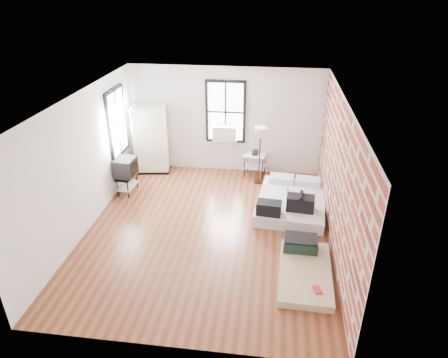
# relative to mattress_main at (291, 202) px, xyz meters

# --- Properties ---
(ground) EXTENTS (6.00, 6.00, 0.00)m
(ground) POSITION_rel_mattress_main_xyz_m (-1.74, -1.12, -0.18)
(ground) COLOR #592817
(ground) RESTS_ON ground
(room_shell) EXTENTS (5.02, 6.02, 2.80)m
(room_shell) POSITION_rel_mattress_main_xyz_m (-1.51, -0.76, 1.56)
(room_shell) COLOR silver
(room_shell) RESTS_ON ground
(mattress_main) EXTENTS (1.68, 2.16, 0.65)m
(mattress_main) POSITION_rel_mattress_main_xyz_m (0.00, 0.00, 0.00)
(mattress_main) COLOR silver
(mattress_main) RESTS_ON ground
(mattress_bare) EXTENTS (0.96, 1.75, 0.37)m
(mattress_bare) POSITION_rel_mattress_main_xyz_m (0.19, -2.16, -0.07)
(mattress_bare) COLOR #C9B791
(mattress_bare) RESTS_ON ground
(wardrobe) EXTENTS (0.97, 0.64, 1.80)m
(wardrobe) POSITION_rel_mattress_main_xyz_m (-3.70, 1.53, 0.72)
(wardrobe) COLOR black
(wardrobe) RESTS_ON ground
(side_table) EXTENTS (0.60, 0.50, 0.72)m
(side_table) POSITION_rel_mattress_main_xyz_m (-0.93, 1.60, 0.31)
(side_table) COLOR black
(side_table) RESTS_ON ground
(floor_lamp) EXTENTS (0.32, 0.32, 1.49)m
(floor_lamp) POSITION_rel_mattress_main_xyz_m (-0.80, 1.20, 1.09)
(floor_lamp) COLOR black
(floor_lamp) RESTS_ON ground
(tv_stand) EXTENTS (0.49, 0.67, 0.90)m
(tv_stand) POSITION_rel_mattress_main_xyz_m (-3.96, 0.26, 0.46)
(tv_stand) COLOR black
(tv_stand) RESTS_ON ground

